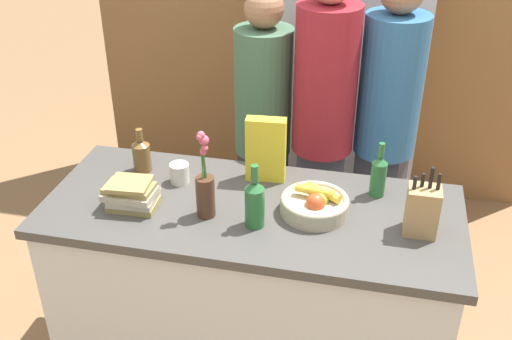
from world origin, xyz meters
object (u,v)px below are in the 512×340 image
at_px(knife_block, 422,210).
at_px(coffee_mug, 180,173).
at_px(book_stack, 132,195).
at_px(fruit_bowl, 315,204).
at_px(person_in_red_tee, 386,123).
at_px(flower_vase, 205,189).
at_px(bottle_vinegar, 379,175).
at_px(person_at_sink, 263,125).
at_px(cereal_box, 266,150).
at_px(refrigerator, 350,76).
at_px(person_in_blue, 323,118).
at_px(bottle_oil, 255,202).
at_px(bottle_wine, 142,154).

height_order(knife_block, coffee_mug, knife_block).
bearing_deg(book_stack, fruit_bowl, 8.99).
bearing_deg(person_in_red_tee, coffee_mug, -122.74).
bearing_deg(fruit_bowl, flower_vase, -165.91).
height_order(bottle_vinegar, person_in_red_tee, person_in_red_tee).
bearing_deg(person_at_sink, fruit_bowl, -48.82).
bearing_deg(cereal_box, refrigerator, 78.01).
height_order(flower_vase, coffee_mug, flower_vase).
bearing_deg(person_at_sink, book_stack, -98.26).
distance_m(person_in_blue, person_in_red_tee, 0.31).
xyz_separation_m(refrigerator, person_at_sink, (-0.37, -0.70, -0.03)).
relative_size(bottle_oil, bottle_vinegar, 1.09).
xyz_separation_m(cereal_box, person_at_sink, (-0.12, 0.51, -0.14)).
xyz_separation_m(person_at_sink, person_in_blue, (0.31, -0.07, 0.10)).
bearing_deg(bottle_oil, coffee_mug, 147.62).
bearing_deg(bottle_vinegar, flower_vase, -155.41).
height_order(bottle_vinegar, bottle_wine, bottle_vinegar).
bearing_deg(cereal_box, person_in_blue, 66.75).
bearing_deg(bottle_oil, bottle_vinegar, 35.80).
relative_size(book_stack, person_in_red_tee, 0.12).
xyz_separation_m(fruit_bowl, person_at_sink, (-0.36, 0.72, -0.04)).
height_order(knife_block, bottle_oil, knife_block).
distance_m(flower_vase, person_in_blue, 0.84).
xyz_separation_m(knife_block, coffee_mug, (-0.99, 0.15, -0.05)).
height_order(coffee_mug, person_in_blue, person_in_blue).
distance_m(refrigerator, fruit_bowl, 1.42).
height_order(refrigerator, book_stack, refrigerator).
distance_m(bottle_wine, person_in_red_tee, 1.18).
xyz_separation_m(knife_block, book_stack, (-1.11, -0.07, -0.04)).
distance_m(fruit_bowl, person_at_sink, 0.81).
relative_size(book_stack, bottle_vinegar, 0.86).
relative_size(flower_vase, bottle_vinegar, 1.52).
bearing_deg(bottle_vinegar, bottle_oil, -144.20).
distance_m(flower_vase, person_in_red_tee, 1.08).
height_order(coffee_mug, bottle_vinegar, bottle_vinegar).
distance_m(fruit_bowl, cereal_box, 0.34).
bearing_deg(coffee_mug, bottle_vinegar, 5.41).
height_order(flower_vase, cereal_box, flower_vase).
bearing_deg(person_at_sink, flower_vase, -78.87).
bearing_deg(bottle_wine, knife_block, -9.92).
xyz_separation_m(flower_vase, person_in_red_tee, (0.66, 0.85, -0.05)).
relative_size(flower_vase, bottle_wine, 1.80).
xyz_separation_m(coffee_mug, person_in_blue, (0.54, 0.55, 0.06)).
xyz_separation_m(flower_vase, person_at_sink, (0.05, 0.83, -0.12)).
xyz_separation_m(coffee_mug, bottle_oil, (0.38, -0.24, 0.06)).
relative_size(refrigerator, person_in_blue, 1.06).
relative_size(flower_vase, person_in_blue, 0.21).
height_order(flower_vase, bottle_oil, flower_vase).
relative_size(bottle_wine, person_at_sink, 0.13).
bearing_deg(person_at_sink, knife_block, -30.40).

